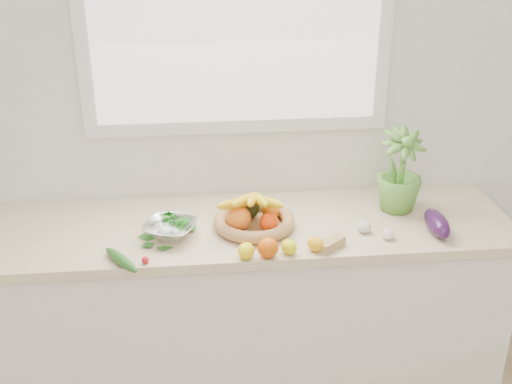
{
  "coord_description": "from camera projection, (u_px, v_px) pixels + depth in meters",
  "views": [
    {
      "loc": [
        -0.19,
        -0.4,
        2.15
      ],
      "look_at": [
        0.05,
        1.93,
        1.05
      ],
      "focal_mm": 45.0,
      "sensor_mm": 36.0,
      "label": 1
    }
  ],
  "objects": [
    {
      "name": "window_frame",
      "position": [
        236.0,
        2.0,
        2.56
      ],
      "size": [
        1.3,
        0.03,
        1.1
      ],
      "primitive_type": "cube",
      "color": "white",
      "rests_on": "back_wall"
    },
    {
      "name": "counter_cabinet",
      "position": [
        244.0,
        316.0,
        2.86
      ],
      "size": [
        2.2,
        0.58,
        0.86
      ],
      "primitive_type": "cube",
      "color": "silver",
      "rests_on": "ground"
    },
    {
      "name": "countertop",
      "position": [
        244.0,
        227.0,
        2.67
      ],
      "size": [
        2.24,
        0.62,
        0.04
      ],
      "primitive_type": "cube",
      "color": "beige",
      "rests_on": "counter_cabinet"
    },
    {
      "name": "potted_herb",
      "position": [
        400.0,
        170.0,
        2.7
      ],
      "size": [
        0.24,
        0.24,
        0.36
      ],
      "primitive_type": "imported",
      "rotation": [
        0.0,
        0.0,
        0.24
      ],
      "color": "#5B9A38",
      "rests_on": "countertop"
    },
    {
      "name": "lemon_a",
      "position": [
        316.0,
        244.0,
        2.45
      ],
      "size": [
        0.08,
        0.09,
        0.06
      ],
      "primitive_type": "ellipsoid",
      "rotation": [
        0.0,
        0.0,
        0.53
      ],
      "color": "#F3A70D",
      "rests_on": "countertop"
    },
    {
      "name": "apple",
      "position": [
        235.0,
        222.0,
        2.6
      ],
      "size": [
        0.09,
        0.09,
        0.07
      ],
      "primitive_type": "sphere",
      "rotation": [
        0.0,
        0.0,
        -0.28
      ],
      "color": "#AF280E",
      "rests_on": "countertop"
    },
    {
      "name": "orange_loose",
      "position": [
        268.0,
        248.0,
        2.4
      ],
      "size": [
        0.1,
        0.1,
        0.08
      ],
      "primitive_type": "sphere",
      "rotation": [
        0.0,
        0.0,
        -0.39
      ],
      "color": "#DC5506",
      "rests_on": "countertop"
    },
    {
      "name": "radish",
      "position": [
        145.0,
        260.0,
        2.37
      ],
      "size": [
        0.03,
        0.03,
        0.03
      ],
      "primitive_type": "sphere",
      "rotation": [
        0.0,
        0.0,
        -0.08
      ],
      "color": "red",
      "rests_on": "countertop"
    },
    {
      "name": "ginger",
      "position": [
        331.0,
        244.0,
        2.47
      ],
      "size": [
        0.12,
        0.11,
        0.04
      ],
      "primitive_type": "cube",
      "rotation": [
        0.0,
        0.0,
        0.68
      ],
      "color": "tan",
      "rests_on": "countertop"
    },
    {
      "name": "window_pane",
      "position": [
        236.0,
        3.0,
        2.54
      ],
      "size": [
        1.18,
        0.01,
        0.98
      ],
      "primitive_type": "cube",
      "color": "white",
      "rests_on": "window_frame"
    },
    {
      "name": "back_wall",
      "position": [
        237.0,
        98.0,
        2.74
      ],
      "size": [
        4.5,
        0.02,
        2.7
      ],
      "primitive_type": "cube",
      "color": "white",
      "rests_on": "ground"
    },
    {
      "name": "garlic_a",
      "position": [
        364.0,
        227.0,
        2.58
      ],
      "size": [
        0.07,
        0.07,
        0.05
      ],
      "primitive_type": "ellipsoid",
      "rotation": [
        0.0,
        0.0,
        0.16
      ],
      "color": "beige",
      "rests_on": "countertop"
    },
    {
      "name": "fruit_basket",
      "position": [
        253.0,
        217.0,
        2.61
      ],
      "size": [
        0.39,
        0.39,
        0.18
      ],
      "color": "tan",
      "rests_on": "countertop"
    },
    {
      "name": "lemon_b",
      "position": [
        246.0,
        251.0,
        2.4
      ],
      "size": [
        0.07,
        0.09,
        0.06
      ],
      "primitive_type": "ellipsoid",
      "rotation": [
        0.0,
        0.0,
        -0.18
      ],
      "color": "yellow",
      "rests_on": "countertop"
    },
    {
      "name": "garlic_c",
      "position": [
        388.0,
        234.0,
        2.53
      ],
      "size": [
        0.06,
        0.06,
        0.04
      ],
      "primitive_type": "ellipsoid",
      "rotation": [
        0.0,
        0.0,
        -0.16
      ],
      "color": "silver",
      "rests_on": "countertop"
    },
    {
      "name": "garlic_b",
      "position": [
        284.0,
        210.0,
        2.73
      ],
      "size": [
        0.05,
        0.05,
        0.04
      ],
      "primitive_type": "ellipsoid",
      "rotation": [
        0.0,
        0.0,
        -0.06
      ],
      "color": "white",
      "rests_on": "countertop"
    },
    {
      "name": "cucumber",
      "position": [
        121.0,
        260.0,
        2.36
      ],
      "size": [
        0.16,
        0.2,
        0.04
      ],
      "primitive_type": "ellipsoid",
      "rotation": [
        0.0,
        0.0,
        0.61
      ],
      "color": "#275819",
      "rests_on": "countertop"
    },
    {
      "name": "eggplant",
      "position": [
        437.0,
        223.0,
        2.57
      ],
      "size": [
        0.08,
        0.21,
        0.09
      ],
      "primitive_type": "ellipsoid",
      "rotation": [
        0.0,
        0.0,
        -0.01
      ],
      "color": "#2E0F38",
      "rests_on": "countertop"
    },
    {
      "name": "colander_with_spinach",
      "position": [
        170.0,
        225.0,
        2.53
      ],
      "size": [
        0.26,
        0.26,
        0.11
      ],
      "color": "white",
      "rests_on": "countertop"
    },
    {
      "name": "lemon_c",
      "position": [
        289.0,
        247.0,
        2.43
      ],
      "size": [
        0.08,
        0.09,
        0.06
      ],
      "primitive_type": "ellipsoid",
      "rotation": [
        0.0,
        0.0,
        0.31
      ],
      "color": "yellow",
      "rests_on": "countertop"
    }
  ]
}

